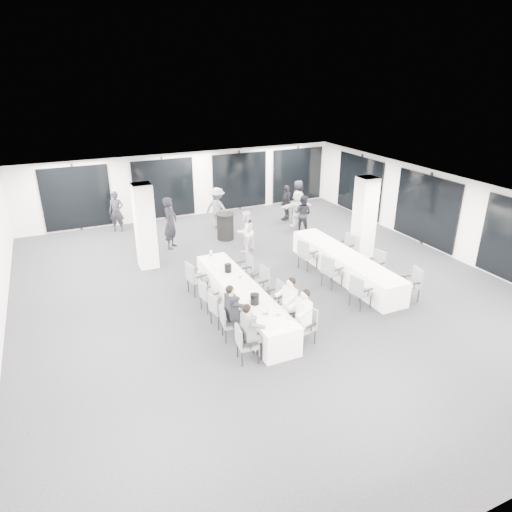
{
  "coord_description": "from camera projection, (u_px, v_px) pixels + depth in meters",
  "views": [
    {
      "loc": [
        -5.34,
        -10.95,
        6.18
      ],
      "look_at": [
        -0.42,
        -0.2,
        1.24
      ],
      "focal_mm": 32.0,
      "sensor_mm": 36.0,
      "label": 1
    }
  ],
  "objects": [
    {
      "name": "chair_main_left_second",
      "position": [
        228.0,
        321.0,
        11.0
      ],
      "size": [
        0.49,
        0.53,
        0.86
      ],
      "rotation": [
        0.0,
        0.0,
        -1.71
      ],
      "color": "#595B61",
      "rests_on": "floor"
    },
    {
      "name": "seated_guest_a",
      "position": [
        251.0,
        329.0,
        10.08
      ],
      "size": [
        0.5,
        0.38,
        1.44
      ],
      "rotation": [
        0.0,
        0.0,
        -1.57
      ],
      "color": "#4F5256",
      "rests_on": "floor"
    },
    {
      "name": "banquet_table_side",
      "position": [
        344.0,
        265.0,
        14.38
      ],
      "size": [
        0.9,
        5.0,
        0.75
      ],
      "primitive_type": "cube",
      "color": "white",
      "rests_on": "floor"
    },
    {
      "name": "banquet_table_main",
      "position": [
        242.0,
        299.0,
        12.27
      ],
      "size": [
        0.9,
        5.0,
        0.75
      ],
      "primitive_type": "cube",
      "color": "white",
      "rests_on": "floor"
    },
    {
      "name": "plate_c",
      "position": [
        255.0,
        296.0,
        11.61
      ],
      "size": [
        0.21,
        0.21,
        0.03
      ],
      "color": "white",
      "rests_on": "banquet_table_main"
    },
    {
      "name": "water_bottle_c",
      "position": [
        211.0,
        254.0,
        13.92
      ],
      "size": [
        0.08,
        0.08,
        0.24
      ],
      "primitive_type": "cylinder",
      "color": "silver",
      "rests_on": "banquet_table_main"
    },
    {
      "name": "room",
      "position": [
        276.0,
        230.0,
        14.36
      ],
      "size": [
        14.04,
        16.04,
        2.84
      ],
      "color": "black",
      "rests_on": "ground"
    },
    {
      "name": "standing_guest_f",
      "position": [
        298.0,
        206.0,
        18.74
      ],
      "size": [
        1.62,
        0.77,
        1.7
      ],
      "primitive_type": "imported",
      "rotation": [
        0.0,
        0.0,
        3.03
      ],
      "color": "silver",
      "rests_on": "floor"
    },
    {
      "name": "column_right",
      "position": [
        364.0,
        218.0,
        15.53
      ],
      "size": [
        0.6,
        0.6,
        2.8
      ],
      "primitive_type": "cube",
      "color": "white",
      "rests_on": "floor"
    },
    {
      "name": "column_left",
      "position": [
        145.0,
        226.0,
        14.69
      ],
      "size": [
        0.6,
        0.6,
        2.8
      ],
      "primitive_type": "cube",
      "color": "white",
      "rests_on": "floor"
    },
    {
      "name": "ice_bucket_near",
      "position": [
        255.0,
        299.0,
        11.21
      ],
      "size": [
        0.23,
        0.23,
        0.26
      ],
      "primitive_type": "cylinder",
      "color": "black",
      "rests_on": "banquet_table_main"
    },
    {
      "name": "standing_guest_h",
      "position": [
        303.0,
        211.0,
        18.05
      ],
      "size": [
        0.91,
        0.96,
        1.72
      ],
      "primitive_type": "imported",
      "rotation": [
        0.0,
        0.0,
        2.24
      ],
      "color": "black",
      "rests_on": "floor"
    },
    {
      "name": "chair_main_left_near",
      "position": [
        244.0,
        342.0,
        10.14
      ],
      "size": [
        0.5,
        0.54,
        0.9
      ],
      "rotation": [
        0.0,
        0.0,
        -1.69
      ],
      "color": "#595B61",
      "rests_on": "floor"
    },
    {
      "name": "standing_guest_e",
      "position": [
        298.0,
        196.0,
        20.09
      ],
      "size": [
        0.6,
        0.9,
        1.77
      ],
      "primitive_type": "imported",
      "rotation": [
        0.0,
        0.0,
        1.48
      ],
      "color": "black",
      "rests_on": "floor"
    },
    {
      "name": "chair_main_right_far",
      "position": [
        246.0,
        267.0,
        13.92
      ],
      "size": [
        0.47,
        0.52,
        0.9
      ],
      "rotation": [
        0.0,
        0.0,
        1.6
      ],
      "color": "#595B61",
      "rests_on": "floor"
    },
    {
      "name": "plate_b",
      "position": [
        278.0,
        315.0,
        10.72
      ],
      "size": [
        0.21,
        0.21,
        0.03
      ],
      "color": "white",
      "rests_on": "banquet_table_main"
    },
    {
      "name": "seated_guest_d",
      "position": [
        288.0,
        301.0,
        11.24
      ],
      "size": [
        0.5,
        0.38,
        1.44
      ],
      "rotation": [
        0.0,
        0.0,
        1.57
      ],
      "color": "silver",
      "rests_on": "floor"
    },
    {
      "name": "chair_main_left_far",
      "position": [
        195.0,
        276.0,
        13.16
      ],
      "size": [
        0.58,
        0.61,
        0.98
      ],
      "rotation": [
        0.0,
        0.0,
        -1.39
      ],
      "color": "#595B61",
      "rests_on": "floor"
    },
    {
      "name": "ice_bucket_far",
      "position": [
        228.0,
        268.0,
        12.96
      ],
      "size": [
        0.21,
        0.21,
        0.24
      ],
      "primitive_type": "cylinder",
      "color": "black",
      "rests_on": "banquet_table_main"
    },
    {
      "name": "standing_guest_a",
      "position": [
        170.0,
        220.0,
        16.37
      ],
      "size": [
        0.97,
        1.01,
        2.15
      ],
      "primitive_type": "imported",
      "rotation": [
        0.0,
        0.0,
        0.95
      ],
      "color": "black",
      "rests_on": "floor"
    },
    {
      "name": "seated_guest_c",
      "position": [
        302.0,
        314.0,
        10.66
      ],
      "size": [
        0.5,
        0.38,
        1.44
      ],
      "rotation": [
        0.0,
        0.0,
        1.57
      ],
      "color": "silver",
      "rests_on": "floor"
    },
    {
      "name": "chair_main_right_second",
      "position": [
        293.0,
        311.0,
        11.41
      ],
      "size": [
        0.49,
        0.54,
        0.9
      ],
      "rotation": [
        0.0,
        0.0,
        1.47
      ],
      "color": "#595B61",
      "rests_on": "floor"
    },
    {
      "name": "standing_guest_d",
      "position": [
        287.0,
        200.0,
        19.47
      ],
      "size": [
        1.17,
        1.06,
        1.74
      ],
      "primitive_type": "imported",
      "rotation": [
        0.0,
        0.0,
        3.75
      ],
      "color": "black",
      "rests_on": "floor"
    },
    {
      "name": "chair_side_right_near",
      "position": [
        412.0,
        282.0,
        12.86
      ],
      "size": [
        0.57,
        0.6,
        0.95
      ],
      "rotation": [
        0.0,
        0.0,
        1.37
      ],
      "color": "#595B61",
      "rests_on": "floor"
    },
    {
      "name": "chair_main_left_mid",
      "position": [
        218.0,
        308.0,
        11.56
      ],
      "size": [
        0.53,
        0.56,
        0.9
      ],
      "rotation": [
        0.0,
        0.0,
        -1.37
      ],
      "color": "#595B61",
      "rests_on": "floor"
    },
    {
      "name": "standing_guest_c",
      "position": [
        218.0,
        206.0,
        18.44
      ],
      "size": [
        1.26,
        1.36,
        1.91
      ],
      "primitive_type": "imported",
      "rotation": [
        0.0,
        0.0,
        2.25
      ],
      "color": "#4F5256",
      "rests_on": "floor"
    },
    {
      "name": "water_bottle_b",
      "position": [
        240.0,
        276.0,
        12.51
      ],
      "size": [
        0.07,
        0.07,
        0.21
      ],
      "primitive_type": "cylinder",
      "color": "silver",
      "rests_on": "banquet_table_main"
    },
    {
      "name": "chair_side_left_near",
      "position": [
        359.0,
        290.0,
        12.42
      ],
      "size": [
        0.55,
        0.59,
        0.94
      ],
      "rotation": [
        0.0,
        0.0,
        -1.4
      ],
      "color": "#595B61",
      "rests_on": "floor"
    },
    {
      "name": "plate_a",
      "position": [
        265.0,
        314.0,
        10.78
      ],
      "size": [
        0.19,
        0.19,
        0.03
      ],
      "color": "white",
      "rests_on": "banquet_table_main"
    },
    {
      "name": "chair_main_left_fourth",
      "position": [
        207.0,
        294.0,
        12.27
      ],
      "size": [
        0.5,
        0.54,
        0.87
      ],
      "rotation": [
        0.0,
        0.0,
        -1.41
      ],
      "color": "#595B61",
      "rests_on": "floor"
    },
    {
      "name": "standing_guest_g",
      "position": [
        116.0,
        209.0,
        18.1
      ],
      "size": [
        0.84,
        0.77,
        1.85
      ],
      "primitive_type": "imported",
      "rotation": [
        0.0,
        0.0,
        -0.43
      ],
      "color": "black",
      "rests_on": "floor"
    },
    {
      "name": "cocktail_table",
      "position": [
        225.0,
        226.0,
        17.42
      ],
      "size": [
        0.73,
        0.73,
        1.01
      ],
      "color": "black",
      "rests_on": "floor"
    },
    {
      "name": "standing_guest_b",
      "position": [
        246.0,
        229.0,
        16.14
      ],
      "size": [
        0.94,
        0.74,
        1.72
      ],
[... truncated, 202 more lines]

